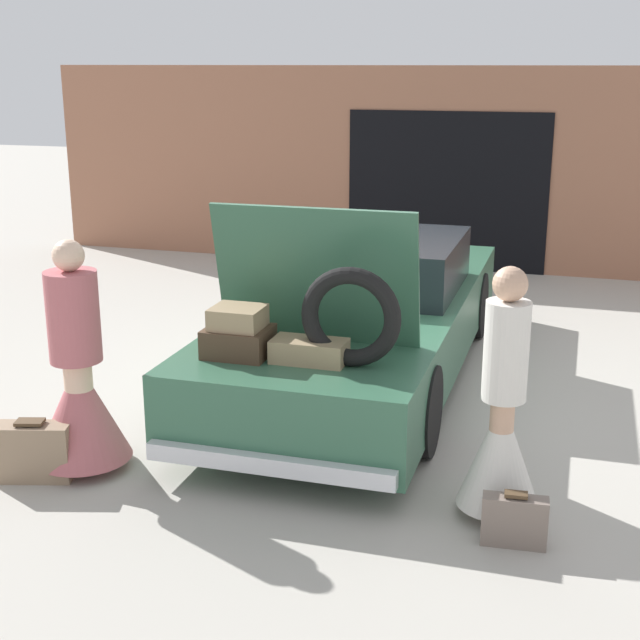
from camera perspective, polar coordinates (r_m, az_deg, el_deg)
ground_plane at (r=8.39m, az=2.76°, el=-3.64°), size 40.00×40.00×0.00m
garage_wall_back at (r=12.71m, az=8.19°, el=9.47°), size 12.00×0.14×2.80m
car at (r=8.20m, az=2.82°, el=0.22°), size 1.87×5.21×1.85m
person_left at (r=6.58m, az=-15.16°, el=-4.36°), size 0.70×0.70×1.69m
person_right at (r=5.81m, az=11.53°, el=-6.88°), size 0.53×0.53×1.66m
suitcase_beside_left_person at (r=6.63m, az=-17.91°, el=-8.02°), size 0.58×0.34×0.45m
suitcase_beside_right_person at (r=5.67m, az=12.33°, el=-12.44°), size 0.40×0.16×0.35m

